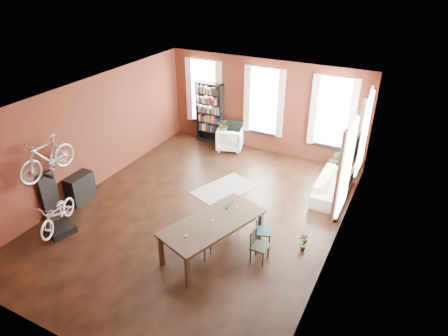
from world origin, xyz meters
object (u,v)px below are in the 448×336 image
Objects in this scene: dining_chair_d at (263,231)px; console_table at (80,188)px; bookshelf at (210,113)px; dining_chair_a at (202,242)px; bike_trainer at (61,229)px; dining_table at (213,236)px; plant_stand at (224,140)px; dining_chair_b at (223,217)px; bicycle_floor at (55,201)px; white_armchair at (230,137)px; cream_sofa at (334,183)px; dining_chair_c at (260,246)px.

dining_chair_d reaches higher than console_table.
console_table is at bearing -103.83° from bookshelf.
dining_chair_d is (1.09, 1.00, 0.03)m from dining_chair_a.
dining_table is at bearing 16.80° from bike_trainer.
bookshelf reaches higher than dining_chair_a.
plant_stand is (-2.31, 5.09, -0.12)m from dining_table.
dining_chair_b reaches higher than dining_table.
plant_stand is 0.40× the size of bicycle_floor.
bike_trainer is 0.40× the size of bicycle_floor.
dining_chair_b is at bearing 67.95° from dining_chair_d.
dining_chair_b is 0.59× the size of bicycle_floor.
dining_chair_a is 1.48m from dining_chair_d.
white_armchair is 4.23m from cream_sofa.
cream_sofa reaches higher than bike_trainer.
bookshelf is 3.66× the size of bike_trainer.
dining_table reaches higher than plant_stand.
dining_chair_b is 1.48× the size of bike_trainer.
dining_table is at bearing 152.95° from cream_sofa.
console_table is (-4.21, 0.49, 0.01)m from dining_chair_a.
cream_sofa is (2.02, 3.99, 0.02)m from dining_chair_a.
white_armchair is at bearing 65.47° from console_table.
dining_chair_a is 1.30× the size of bike_trainer.
bike_trainer is (-0.68, -6.54, -1.01)m from bookshelf.
dining_chair_c is 1.36× the size of bike_trainer.
bookshelf is at bearing 138.51° from dining_table.
white_armchair is 6.47m from bicycle_floor.
bookshelf is 5.40m from console_table.
dining_chair_d is at bearing -53.22° from plant_stand.
white_armchair is at bearing -16.87° from bookshelf.
white_armchair reaches higher than dining_table.
cream_sofa is at bearing 29.33° from console_table.
bike_trainer is (-3.60, -0.84, -0.30)m from dining_chair_a.
white_armchair is at bearing 70.55° from cream_sofa.
dining_chair_d is 0.94× the size of white_armchair.
plant_stand is at bearing 133.49° from dining_table.
dining_chair_c is (1.23, 0.45, 0.02)m from dining_chair_a.
bicycle_floor reaches higher than cream_sofa.
white_armchair is at bearing 14.44° from dining_chair_d.
dining_chair_d is at bearing 130.37° from dining_chair_a.
bike_trainer is at bearing -95.90° from bookshelf.
dining_chair_a is at bearing 112.35° from dining_chair_d.
bookshelf is 3.66× the size of plant_stand.
dining_chair_d is (-0.14, 0.55, 0.01)m from dining_chair_c.
dining_chair_a is 1.04m from dining_chair_b.
bookshelf is at bearing 20.23° from dining_chair_d.
cream_sofa is 7.15m from console_table.
dining_chair_c is at bearing 106.09° from white_armchair.
bookshelf is at bearing -150.56° from dining_chair_b.
cream_sofa is at bearing 82.02° from dining_table.
cream_sofa is 3.47× the size of bike_trainer.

